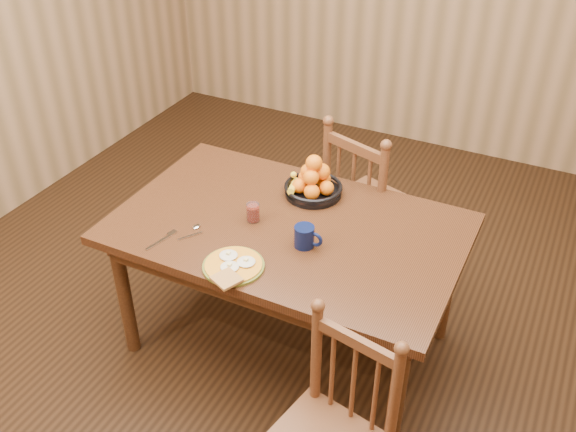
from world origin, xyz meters
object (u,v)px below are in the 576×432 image
at_px(breakfast_plate, 233,266).
at_px(dining_table, 288,240).
at_px(chair_far, 368,207).
at_px(fruit_bowl, 313,183).
at_px(coffee_mug, 305,236).

bearing_deg(breakfast_plate, dining_table, 80.25).
bearing_deg(chair_far, breakfast_plate, 96.60).
relative_size(dining_table, breakfast_plate, 5.27).
xyz_separation_m(dining_table, fruit_bowl, (-0.01, 0.29, 0.15)).
height_order(chair_far, breakfast_plate, chair_far).
height_order(chair_far, fruit_bowl, chair_far).
height_order(dining_table, coffee_mug, coffee_mug).
bearing_deg(coffee_mug, dining_table, 141.68).
xyz_separation_m(dining_table, breakfast_plate, (-0.07, -0.39, 0.10)).
distance_m(coffee_mug, fruit_bowl, 0.43).
bearing_deg(chair_far, dining_table, 95.48).
distance_m(dining_table, chair_far, 0.73).
bearing_deg(fruit_bowl, dining_table, -88.55).
relative_size(chair_far, coffee_mug, 7.52).
relative_size(breakfast_plate, coffee_mug, 2.28).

